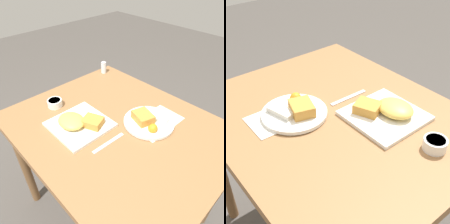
{
  "view_description": "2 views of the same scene",
  "coord_description": "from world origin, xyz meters",
  "views": [
    {
      "loc": [
        0.55,
        -0.56,
        1.44
      ],
      "look_at": [
        -0.04,
        0.0,
        0.81
      ],
      "focal_mm": 35.0,
      "sensor_mm": 36.0,
      "label": 1
    },
    {
      "loc": [
        -0.72,
        0.58,
        1.43
      ],
      "look_at": [
        -0.04,
        0.02,
        0.8
      ],
      "focal_mm": 50.0,
      "sensor_mm": 36.0,
      "label": 2
    }
  ],
  "objects": [
    {
      "name": "ground_plane",
      "position": [
        0.0,
        0.0,
        0.0
      ],
      "size": [
        8.0,
        8.0,
        0.0
      ],
      "primitive_type": "plane",
      "color": "#4C4742"
    },
    {
      "name": "dining_table",
      "position": [
        0.0,
        0.0,
        0.66
      ],
      "size": [
        1.01,
        0.83,
        0.75
      ],
      "color": "olive",
      "rests_on": "ground_plane"
    },
    {
      "name": "menu_card",
      "position": [
        0.12,
        0.15,
        0.76
      ],
      "size": [
        0.16,
        0.25,
        0.0
      ],
      "rotation": [
        0.0,
        0.0,
        -0.02
      ],
      "color": "silver",
      "rests_on": "dining_table"
    },
    {
      "name": "plate_square_near",
      "position": [
        -0.12,
        -0.14,
        0.78
      ],
      "size": [
        0.26,
        0.26,
        0.06
      ],
      "color": "white",
      "rests_on": "dining_table"
    },
    {
      "name": "plate_oval_far",
      "position": [
        0.1,
        0.11,
        0.77
      ],
      "size": [
        0.24,
        0.24,
        0.05
      ],
      "color": "white",
      "rests_on": "menu_card"
    },
    {
      "name": "sauce_ramekin",
      "position": [
        -0.34,
        -0.13,
        0.77
      ],
      "size": [
        0.08,
        0.08,
        0.04
      ],
      "color": "white",
      "rests_on": "dining_table"
    },
    {
      "name": "salt_shaker",
      "position": [
        -0.45,
        0.32,
        0.79
      ],
      "size": [
        0.03,
        0.03,
        0.07
      ],
      "color": "white",
      "rests_on": "dining_table"
    },
    {
      "name": "butter_knife",
      "position": [
        0.06,
        -0.11,
        0.76
      ],
      "size": [
        0.02,
        0.17,
        0.0
      ],
      "rotation": [
        0.0,
        0.0,
        1.55
      ],
      "color": "silver",
      "rests_on": "dining_table"
    }
  ]
}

